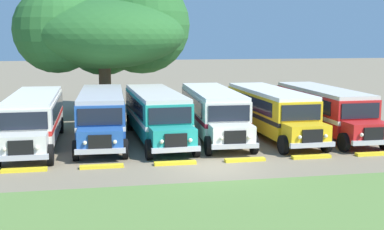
{
  "coord_description": "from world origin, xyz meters",
  "views": [
    {
      "loc": [
        -5.29,
        -22.29,
        6.0
      ],
      "look_at": [
        0.0,
        5.75,
        1.6
      ],
      "focal_mm": 47.74,
      "sensor_mm": 36.0,
      "label": 1
    }
  ],
  "objects": [
    {
      "name": "ground_plane",
      "position": [
        0.0,
        0.0,
        0.0
      ],
      "size": [
        220.0,
        220.0,
        0.0
      ],
      "primitive_type": "plane",
      "color": "#84755B"
    },
    {
      "name": "curb_wheelstop_3",
      "position": [
        1.71,
        0.95,
        0.07
      ],
      "size": [
        2.0,
        0.36,
        0.15
      ],
      "primitive_type": "cube",
      "color": "yellow",
      "rests_on": "ground_plane"
    },
    {
      "name": "foreground_grass_strip",
      "position": [
        0.0,
        -6.39,
        0.0
      ],
      "size": [
        80.0,
        8.42,
        0.01
      ],
      "primitive_type": "cube",
      "color": "olive",
      "rests_on": "ground_plane"
    },
    {
      "name": "parked_bus_slot_3",
      "position": [
        1.6,
        7.38,
        1.58
      ],
      "size": [
        3.0,
        10.88,
        2.82
      ],
      "rotation": [
        0.0,
        0.0,
        -1.61
      ],
      "color": "silver",
      "rests_on": "ground_plane"
    },
    {
      "name": "parked_bus_slot_5",
      "position": [
        8.57,
        6.94,
        1.58
      ],
      "size": [
        2.77,
        10.85,
        2.82
      ],
      "rotation": [
        0.0,
        0.0,
        -1.56
      ],
      "color": "red",
      "rests_on": "ground_plane"
    },
    {
      "name": "curb_wheelstop_2",
      "position": [
        -1.71,
        0.95,
        0.07
      ],
      "size": [
        2.0,
        0.36,
        0.15
      ],
      "primitive_type": "cube",
      "color": "yellow",
      "rests_on": "ground_plane"
    },
    {
      "name": "curb_wheelstop_1",
      "position": [
        -5.14,
        0.95,
        0.07
      ],
      "size": [
        2.0,
        0.36,
        0.15
      ],
      "primitive_type": "cube",
      "color": "yellow",
      "rests_on": "ground_plane"
    },
    {
      "name": "parked_bus_slot_1",
      "position": [
        -5.02,
        7.5,
        1.58
      ],
      "size": [
        2.95,
        10.87,
        2.82
      ],
      "rotation": [
        0.0,
        0.0,
        -1.6
      ],
      "color": "#23519E",
      "rests_on": "ground_plane"
    },
    {
      "name": "curb_wheelstop_0",
      "position": [
        -8.57,
        0.95,
        0.07
      ],
      "size": [
        2.0,
        0.36,
        0.15
      ],
      "primitive_type": "cube",
      "color": "yellow",
      "rests_on": "ground_plane"
    },
    {
      "name": "curb_wheelstop_5",
      "position": [
        8.57,
        0.95,
        0.07
      ],
      "size": [
        2.0,
        0.36,
        0.15
      ],
      "primitive_type": "cube",
      "color": "yellow",
      "rests_on": "ground_plane"
    },
    {
      "name": "parked_bus_slot_2",
      "position": [
        -1.87,
        7.16,
        1.58
      ],
      "size": [
        3.11,
        10.9,
        2.82
      ],
      "rotation": [
        0.0,
        0.0,
        -1.52
      ],
      "color": "teal",
      "rests_on": "ground_plane"
    },
    {
      "name": "parked_bus_slot_0",
      "position": [
        -8.72,
        6.82,
        1.58
      ],
      "size": [
        2.72,
        10.85,
        2.82
      ],
      "rotation": [
        0.0,
        0.0,
        -1.57
      ],
      "color": "silver",
      "rests_on": "ground_plane"
    },
    {
      "name": "parked_bus_slot_4",
      "position": [
        5.11,
        6.95,
        1.58
      ],
      "size": [
        2.97,
        10.88,
        2.82
      ],
      "rotation": [
        0.0,
        0.0,
        -1.54
      ],
      "color": "yellow",
      "rests_on": "ground_plane"
    },
    {
      "name": "curb_wheelstop_4",
      "position": [
        5.14,
        0.95,
        0.07
      ],
      "size": [
        2.0,
        0.36,
        0.15
      ],
      "primitive_type": "cube",
      "color": "yellow",
      "rests_on": "ground_plane"
    },
    {
      "name": "broad_shade_tree",
      "position": [
        -4.36,
        16.99,
        6.4
      ],
      "size": [
        12.94,
        11.74,
        10.56
      ],
      "color": "brown",
      "rests_on": "ground_plane"
    }
  ]
}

